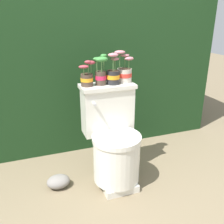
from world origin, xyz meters
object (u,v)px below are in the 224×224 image
potted_plant_left (87,77)px  garden_stone (58,182)px  potted_plant_middle (113,74)px  potted_plant_midright (124,72)px  toilet (113,142)px  potted_plant_midleft (101,73)px

potted_plant_left → garden_stone: 0.85m
potted_plant_middle → potted_plant_midright: bearing=15.3°
potted_plant_midright → garden_stone: (-0.59, -0.11, -0.81)m
toilet → potted_plant_middle: size_ratio=3.24×
toilet → potted_plant_left: (-0.16, 0.14, 0.50)m
potted_plant_left → potted_plant_midright: 0.31m
potted_plant_left → potted_plant_midleft: (0.11, -0.00, 0.02)m
potted_plant_middle → potted_plant_left: bearing=176.7°
toilet → garden_stone: (-0.44, 0.05, -0.30)m
potted_plant_left → garden_stone: (-0.29, -0.10, -0.80)m
potted_plant_left → potted_plant_middle: 0.20m
potted_plant_left → potted_plant_midleft: bearing=-1.2°
potted_plant_left → potted_plant_midleft: potted_plant_midleft is taller
toilet → garden_stone: toilet is taller
potted_plant_left → potted_plant_middle: size_ratio=0.80×
potted_plant_midleft → toilet: bearing=-70.6°
toilet → potted_plant_middle: potted_plant_middle is taller
toilet → potted_plant_midright: (0.15, 0.16, 0.51)m
toilet → potted_plant_midright: size_ratio=3.13×
potted_plant_left → potted_plant_middle: potted_plant_middle is taller
potted_plant_middle → garden_stone: (-0.49, -0.08, -0.80)m
potted_plant_middle → toilet: bearing=-108.8°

